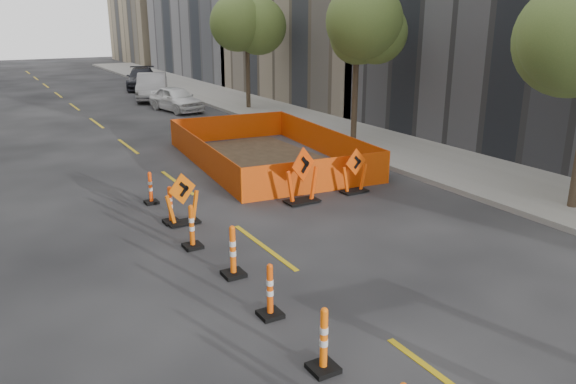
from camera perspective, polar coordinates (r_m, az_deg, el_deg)
ground_plane at (r=10.02m, az=8.44°, el=-13.30°), size 140.00×140.00×0.00m
sidewalk_right at (r=24.15m, az=7.79°, el=5.32°), size 4.00×90.00×0.15m
tree_r_b at (r=23.27m, az=7.04°, el=15.95°), size 2.80×2.80×5.95m
tree_r_c at (r=31.85m, az=-4.20°, el=16.41°), size 2.80×2.80×5.95m
channelizer_2 at (r=8.58m, az=3.66°, el=-14.74°), size 0.42×0.42×1.06m
channelizer_3 at (r=9.96m, az=-1.84°, el=-9.96°), size 0.40×0.40×1.02m
channelizer_4 at (r=11.45m, az=-5.63°, el=-5.99°), size 0.43×0.43×1.10m
channelizer_5 at (r=12.95m, az=-9.76°, el=-3.47°), size 0.41×0.41×1.04m
channelizer_6 at (r=14.60m, az=-11.87°, el=-1.27°), size 0.39×0.39×0.99m
channelizer_7 at (r=16.27m, az=-13.80°, el=0.43°), size 0.37×0.37×0.93m
chevron_sign_left at (r=14.43m, az=-10.69°, el=-0.67°), size 1.01×0.77×1.35m
chevron_sign_center at (r=15.77m, az=1.45°, el=1.72°), size 1.25×0.99×1.63m
chevron_sign_right at (r=16.86m, az=6.80°, el=2.18°), size 0.98×0.68×1.36m
safety_fence at (r=20.46m, az=-2.25°, el=4.55°), size 5.69×8.81×1.05m
parked_car_near at (r=32.20m, az=-11.30°, el=9.27°), size 2.31×4.23×1.36m
parked_car_mid at (r=37.07m, az=-13.64°, el=10.38°), size 3.31×5.28×1.64m
parked_car_far at (r=42.76m, az=-14.62°, el=11.09°), size 3.52×5.54×1.49m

